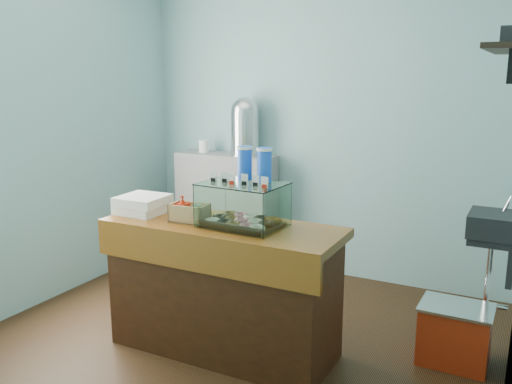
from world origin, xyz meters
The scene contains 9 objects.
ground centered at (0.00, 0.00, 0.00)m, with size 3.50×3.50×0.00m, color black.
room_shell centered at (0.03, 0.01, 1.71)m, with size 3.54×3.04×2.82m.
counter centered at (0.00, -0.25, 0.46)m, with size 1.60×0.60×0.90m.
back_shelf centered at (-0.90, 1.32, 0.55)m, with size 1.00×0.32×1.10m, color gray.
display_case centered at (0.16, -0.21, 1.06)m, with size 0.54×0.41×0.50m.
condiment_crate centered at (-0.23, -0.31, 0.96)m, with size 0.26×0.17×0.17m.
pastry_boxes centered at (-0.65, -0.26, 0.96)m, with size 0.33×0.33×0.12m.
coffee_urn centered at (-0.69, 1.33, 1.39)m, with size 0.30×0.30×0.55m.
red_cooler centered at (1.43, 0.30, 0.20)m, with size 0.46×0.35×0.40m.
Camera 1 is at (1.77, -3.19, 1.86)m, focal length 38.00 mm.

